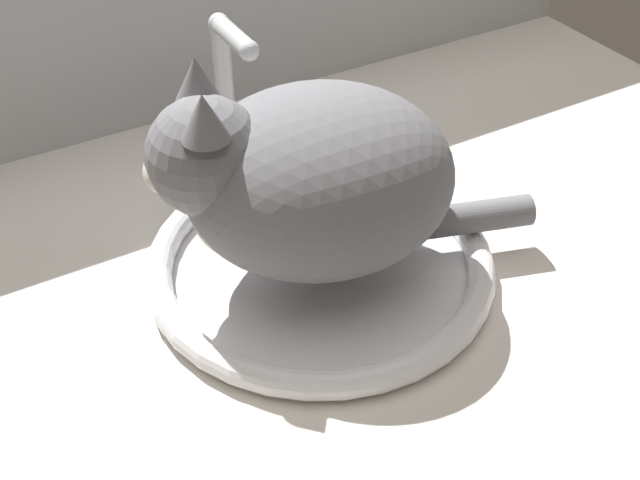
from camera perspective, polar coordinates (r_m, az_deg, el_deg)
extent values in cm
cube|color=silver|center=(79.77, 0.36, -2.91)|extent=(121.95, 69.88, 3.00)
cube|color=#B2B7BC|center=(99.72, -10.45, 16.08)|extent=(121.95, 2.40, 33.27)
torus|color=white|center=(77.66, 0.00, -1.52)|extent=(34.22, 34.22, 2.64)
cylinder|color=white|center=(78.34, 0.00, -2.09)|extent=(30.26, 30.26, 0.60)
cylinder|color=silver|center=(92.79, -6.48, 5.97)|extent=(4.00, 4.00, 2.78)
cylinder|color=silver|center=(88.20, -6.91, 10.80)|extent=(2.00, 2.00, 15.07)
sphere|color=silver|center=(84.86, -7.31, 15.26)|extent=(2.20, 2.20, 2.20)
cylinder|color=silver|center=(81.87, -6.27, 14.40)|extent=(2.00, 7.11, 2.00)
sphere|color=silver|center=(78.93, -5.16, 13.48)|extent=(2.10, 2.10, 2.10)
cylinder|color=silver|center=(91.17, -10.47, 4.39)|extent=(3.20, 3.20, 1.60)
cone|color=silver|center=(89.45, -10.70, 6.02)|extent=(2.88, 2.88, 4.62)
cylinder|color=silver|center=(95.53, -2.61, 6.86)|extent=(3.20, 3.20, 1.60)
cone|color=silver|center=(93.88, -2.67, 8.45)|extent=(2.88, 2.88, 4.62)
ellipsoid|color=slate|center=(71.62, 0.00, 4.38)|extent=(29.86, 27.27, 16.91)
sphere|color=slate|center=(68.37, -8.19, 6.01)|extent=(10.56, 10.56, 10.56)
cone|color=slate|center=(62.69, -8.36, 8.77)|extent=(4.01, 4.01, 3.96)
cone|color=slate|center=(68.22, -8.90, 11.42)|extent=(4.01, 4.01, 3.96)
ellipsoid|color=silver|center=(68.92, -11.38, 4.83)|extent=(4.35, 5.18, 3.38)
ellipsoid|color=silver|center=(71.14, -6.85, 2.94)|extent=(10.05, 12.99, 9.30)
cylinder|color=slate|center=(79.65, 10.68, 1.59)|extent=(13.24, 6.91, 3.20)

